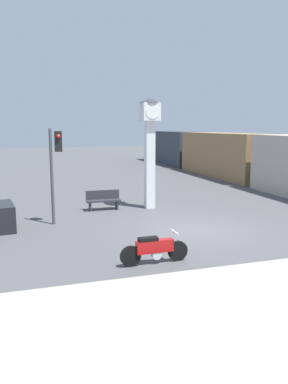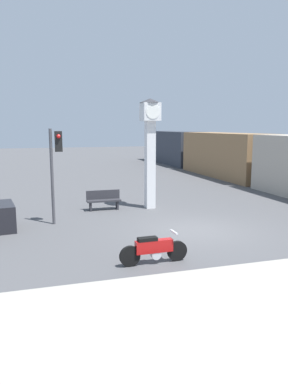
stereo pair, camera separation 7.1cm
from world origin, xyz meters
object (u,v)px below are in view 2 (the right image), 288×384
object	(u,v)px
freight_train	(226,155)
traffic_light	(55,159)
motorcycle	(154,249)
bench	(104,200)
clock_tower	(150,138)

from	to	relation	value
freight_train	traffic_light	distance (m)	17.94
motorcycle	bench	world-z (taller)	bench
motorcycle	bench	xyz separation A→B (m)	(-0.03, 7.43, 0.06)
traffic_light	motorcycle	bearing A→B (deg)	-66.86
clock_tower	bench	bearing A→B (deg)	173.95
clock_tower	freight_train	world-z (taller)	clock_tower
freight_train	motorcycle	bearing A→B (deg)	-124.60
motorcycle	freight_train	size ratio (longest dim) A/B	0.06
clock_tower	traffic_light	distance (m)	4.90
traffic_light	bench	distance (m)	3.73
clock_tower	traffic_light	bearing A→B (deg)	-158.31
clock_tower	freight_train	xyz separation A→B (m)	(9.36, 9.56, -1.67)
clock_tower	freight_train	bearing A→B (deg)	45.59
clock_tower	freight_train	size ratio (longest dim) A/B	0.16
bench	motorcycle	bearing A→B (deg)	-89.73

